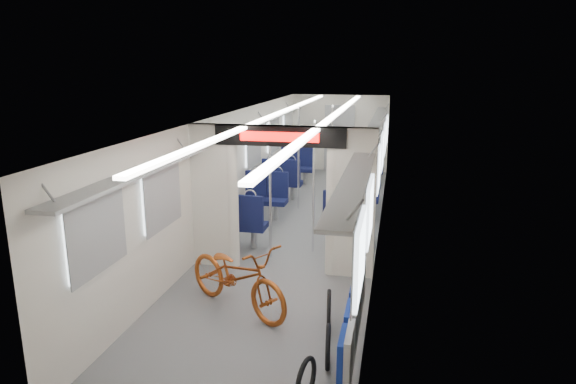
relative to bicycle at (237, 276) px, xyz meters
The scene contains 14 objects.
carriage 3.39m from the bicycle, 85.37° to the left, with size 12.00×12.02×2.31m.
bicycle is the anchor object (origin of this frame).
flip_bench 1.88m from the bicycle, 30.82° to the right, with size 0.12×2.13×0.54m.
bike_hoop_a 2.14m from the bicycle, 54.48° to the right, with size 0.48×0.48×0.05m, color black.
bike_hoop_b 1.77m from the bicycle, 38.92° to the right, with size 0.50×0.50×0.05m, color black.
bike_hoop_c 1.30m from the bicycle, 10.78° to the right, with size 0.50×0.50×0.05m, color black.
seat_bay_near_left 3.26m from the bicycle, 101.92° to the left, with size 0.92×2.14×1.12m.
seat_bay_near_right 4.02m from the bicycle, 72.67° to the left, with size 0.93×2.15×1.12m.
seat_bay_far_left 6.66m from the bicycle, 95.81° to the left, with size 0.93×2.16×1.13m.
seat_bay_far_right 6.95m from the bicycle, 80.09° to the left, with size 0.91×2.06×1.10m.
stanchion_near_left 2.06m from the bicycle, 90.90° to the left, with size 0.04×0.04×2.30m, color silver.
stanchion_near_right 2.54m from the bicycle, 75.29° to the left, with size 0.04×0.04×2.30m, color silver.
stanchion_far_left 5.05m from the bicycle, 91.65° to the left, with size 0.04×0.04×2.30m, color silver.
stanchion_far_right 5.59m from the bicycle, 84.61° to the left, with size 0.05×0.05×2.30m, color silver.
Camera 1 is at (1.71, -9.50, 3.21)m, focal length 32.00 mm.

